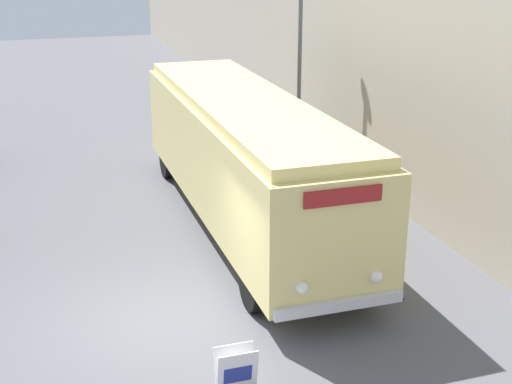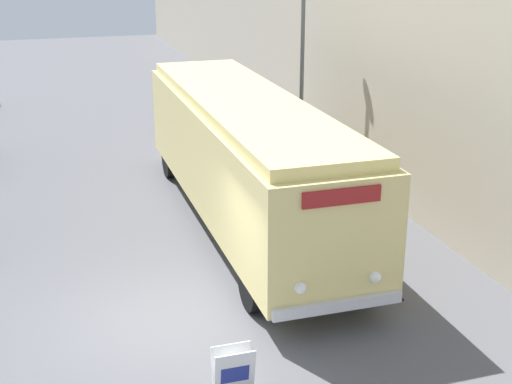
% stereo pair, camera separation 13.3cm
% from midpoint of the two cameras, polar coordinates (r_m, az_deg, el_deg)
% --- Properties ---
extents(ground_plane, '(80.00, 80.00, 0.00)m').
position_cam_midpoint_polar(ground_plane, '(13.24, -8.00, -10.42)').
color(ground_plane, '#56565B').
extents(building_wall_right, '(0.30, 60.00, 7.92)m').
position_cam_midpoint_polar(building_wall_right, '(23.22, 4.56, 13.16)').
color(building_wall_right, '#B2A893').
rests_on(building_wall_right, ground_plane).
extents(vintage_bus, '(2.51, 11.15, 3.12)m').
position_cam_midpoint_polar(vintage_bus, '(16.84, -1.15, 3.12)').
color(vintage_bus, black).
rests_on(vintage_bus, ground_plane).
extents(sign_board, '(0.63, 0.31, 0.83)m').
position_cam_midpoint_polar(sign_board, '(11.10, -1.94, -14.30)').
color(sign_board, gray).
rests_on(sign_board, ground_plane).
extents(streetlamp, '(0.36, 0.36, 6.01)m').
position_cam_midpoint_polar(streetlamp, '(20.95, 3.36, 12.41)').
color(streetlamp, '#595E60').
rests_on(streetlamp, ground_plane).
extents(traffic_cone, '(0.36, 0.36, 0.54)m').
position_cam_midpoint_polar(traffic_cone, '(14.12, 10.59, -7.34)').
color(traffic_cone, black).
rests_on(traffic_cone, ground_plane).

